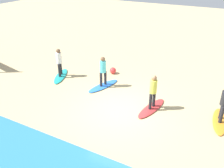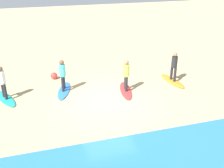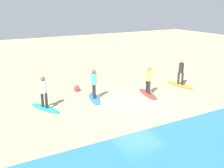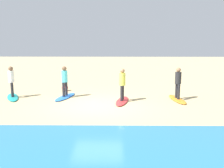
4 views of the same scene
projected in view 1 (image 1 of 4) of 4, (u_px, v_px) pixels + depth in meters
name	position (u px, v px, depth m)	size (l,w,h in m)	color
ground_plane	(121.00, 110.00, 11.29)	(60.00, 60.00, 0.00)	tan
surfboard_orange	(219.00, 121.00, 10.45)	(2.10, 0.56, 0.09)	orange
surfer_orange	(224.00, 101.00, 10.00)	(0.32, 0.46, 1.64)	#232328
surfboard_red	(151.00, 108.00, 11.36)	(2.10, 0.56, 0.09)	red
surfer_red	(153.00, 89.00, 10.91)	(0.32, 0.45, 1.64)	#232328
surfboard_blue	(103.00, 86.00, 13.36)	(2.10, 0.56, 0.09)	blue
surfer_blue	(103.00, 69.00, 12.91)	(0.32, 0.45, 1.64)	#232328
surfboard_teal	(61.00, 76.00, 14.49)	(2.10, 0.56, 0.09)	teal
surfer_teal	(59.00, 60.00, 14.04)	(0.32, 0.43, 1.64)	#232328
beach_ball	(113.00, 71.00, 14.82)	(0.39, 0.39, 0.39)	#E53838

